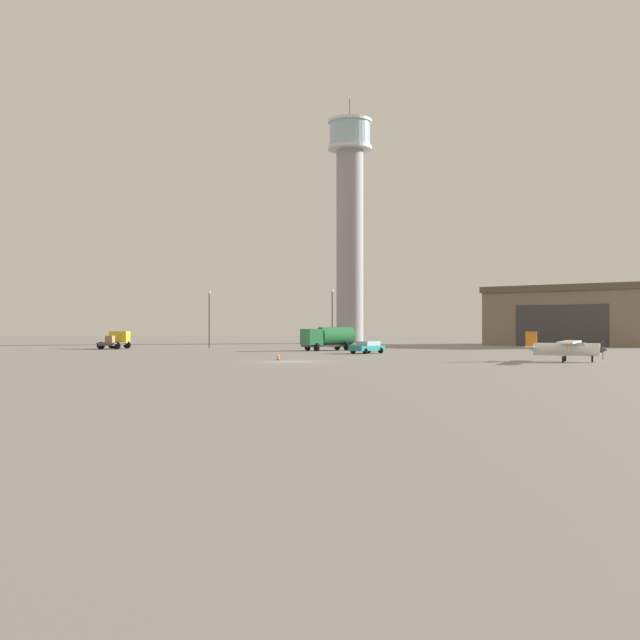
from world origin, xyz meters
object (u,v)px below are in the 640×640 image
truck_flatbed_yellow (116,340)px  car_teal (367,347)px  light_post_west (332,313)px  airplane_white (565,348)px  truck_fuel_tanker_green (329,337)px  control_tower (350,217)px  light_post_north (209,314)px  traffic_cone_near_left (278,356)px

truck_flatbed_yellow → car_teal: (32.57, -19.68, -0.43)m
light_post_west → airplane_white: bearing=-68.4°
truck_fuel_tanker_green → car_teal: truck_fuel_tanker_green is taller
truck_flatbed_yellow → light_post_west: 30.29m
control_tower → truck_fuel_tanker_green: control_tower is taller
airplane_white → light_post_north: (-35.41, 44.68, 3.69)m
truck_flatbed_yellow → airplane_white: bearing=-124.7°
truck_flatbed_yellow → light_post_north: size_ratio=0.82×
truck_flatbed_yellow → truck_fuel_tanker_green: (28.68, -8.75, 0.50)m
control_tower → traffic_cone_near_left: 75.83m
airplane_white → light_post_north: bearing=153.4°
control_tower → light_post_north: 42.27m
car_teal → light_post_north: bearing=-99.6°
airplane_white → truck_flatbed_yellow: airplane_white is taller
control_tower → traffic_cone_near_left: size_ratio=66.18×
control_tower → truck_fuel_tanker_green: size_ratio=6.37×
control_tower → light_post_west: 35.92m
airplane_white → truck_fuel_tanker_green: bearing=145.7°
car_teal → truck_flatbed_yellow: bearing=-81.2°
truck_flatbed_yellow → light_post_north: light_post_north is taller
airplane_white → traffic_cone_near_left: airplane_white is taller
light_post_north → control_tower: bearing=54.4°
airplane_white → traffic_cone_near_left: size_ratio=12.24×
truck_flatbed_yellow → light_post_north: (12.12, 4.24, 3.71)m
control_tower → truck_fuel_tanker_green: 49.29m
truck_fuel_tanker_green → light_post_north: size_ratio=0.87×
truck_fuel_tanker_green → car_teal: bearing=78.0°
airplane_white → traffic_cone_near_left: 24.80m
car_teal → light_post_north: 31.74m
truck_fuel_tanker_green → light_post_west: (1.01, 13.36, 3.35)m
truck_flatbed_yellow → control_tower: bearing=-38.6°
control_tower → truck_fuel_tanker_green: (-5.57, -43.93, -21.65)m
car_teal → light_post_west: size_ratio=0.56×
car_teal → light_post_west: light_post_west is taller
airplane_white → traffic_cone_near_left: bearing=-164.8°
truck_fuel_tanker_green → traffic_cone_near_left: (-5.56, -27.47, -1.34)m
car_teal → light_post_north: size_ratio=0.57×
control_tower → light_post_west: size_ratio=5.38×
light_post_west → light_post_north: 17.57m
traffic_cone_near_left → truck_fuel_tanker_green: bearing=78.6°
light_post_west → control_tower: bearing=81.5°
light_post_north → car_teal: bearing=-49.5°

